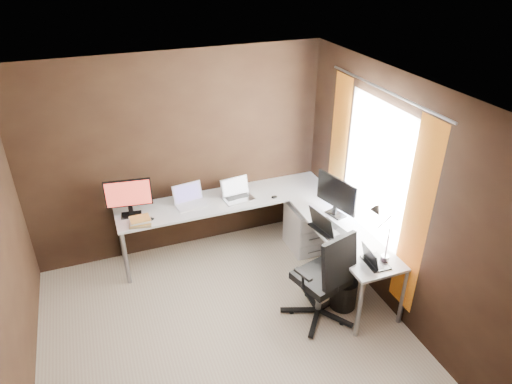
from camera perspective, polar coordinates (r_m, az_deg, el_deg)
room at (r=4.15m, az=0.12°, el=-3.93°), size 3.60×3.60×2.50m
desk at (r=5.39m, az=1.40°, el=-2.92°), size 2.65×2.25×0.73m
drawer_pedestal at (r=5.89m, az=6.26°, el=-4.40°), size 0.42×0.50×0.60m
monitor_left at (r=5.37m, az=-15.64°, el=-0.45°), size 0.52×0.18×0.45m
monitor_right at (r=5.23m, az=10.04°, el=-0.32°), size 0.21×0.58×0.48m
laptop_white at (r=5.54m, az=-8.30°, el=-1.00°), size 0.39×0.30×0.24m
laptop_silver at (r=5.62m, az=-2.42°, el=-0.23°), size 0.39×0.29×0.24m
laptop_black_big at (r=5.06m, az=8.69°, el=-4.25°), size 0.34×0.43×0.26m
laptop_black_small at (r=4.68m, az=14.48°, el=-8.23°), size 0.22×0.29×0.19m
book_stack at (r=5.28m, az=-14.27°, el=-3.55°), size 0.27×0.23×0.08m
mouse_left at (r=5.32m, az=-13.03°, el=-3.33°), size 0.09×0.06×0.03m
mouse_corner at (r=5.63m, az=2.29°, el=-0.63°), size 0.09×0.06×0.03m
desk_lamp at (r=4.56m, az=15.26°, el=-4.22°), size 0.19×0.23×0.61m
office_chair at (r=4.91m, az=8.30°, el=-12.27°), size 0.61×0.64×1.09m
wastebasket at (r=5.16m, az=10.86°, el=-12.35°), size 0.36×0.36×0.33m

